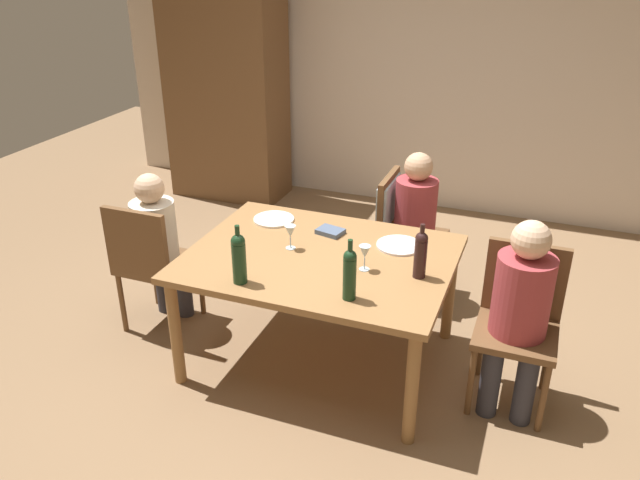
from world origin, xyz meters
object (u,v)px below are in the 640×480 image
wine_bottle_short_olive (421,253)px  armoire_cabinet (226,87)px  dinner_plate_guest_left (399,245)px  person_man_bearded (520,306)px  wine_glass_near_left (290,232)px  chair_far_right (398,219)px  wine_bottle_dark_red (239,257)px  dining_table (320,267)px  wine_bottle_tall_green (350,273)px  person_woman_host (419,216)px  chair_right_end (519,315)px  chair_left_end (150,259)px  dinner_plate_host (274,219)px  person_man_guest (158,238)px  wine_glass_centre (365,253)px

wine_bottle_short_olive → armoire_cabinet: bearing=136.1°
armoire_cabinet → dinner_plate_guest_left: bearing=-42.1°
person_man_bearded → dinner_plate_guest_left: size_ratio=4.13×
wine_glass_near_left → person_man_bearded: bearing=-2.1°
chair_far_right → wine_bottle_short_olive: size_ratio=2.90×
wine_bottle_short_olive → wine_bottle_dark_red: bearing=-155.5°
dining_table → chair_far_right: (0.22, 0.97, -0.06)m
wine_bottle_tall_green → person_woman_host: bearing=87.6°
armoire_cabinet → chair_right_end: (3.02, -2.25, -0.56)m
chair_far_right → person_man_bearded: (0.93, -1.00, 0.06)m
chair_far_right → dinner_plate_guest_left: chair_far_right is taller
person_woman_host → person_man_bearded: size_ratio=0.97×
chair_left_end → wine_bottle_tall_green: 1.54m
wine_bottle_short_olive → dinner_plate_host: bearing=159.2°
wine_bottle_tall_green → dinner_plate_guest_left: size_ratio=1.23×
person_man_guest → wine_bottle_dark_red: (0.86, -0.48, 0.25)m
person_woman_host → dining_table: bearing=-21.0°
dining_table → armoire_cabinet: bearing=128.7°
dinner_plate_host → armoire_cabinet: bearing=125.4°
person_man_bearded → person_man_guest: size_ratio=1.04×
person_woman_host → person_man_guest: size_ratio=1.02×
armoire_cabinet → dinner_plate_host: bearing=-54.6°
wine_bottle_short_olive → wine_glass_centre: bearing=-174.3°
wine_bottle_tall_green → dinner_plate_guest_left: wine_bottle_tall_green is taller
person_man_bearded → wine_glass_centre: 0.88m
person_man_guest → wine_bottle_dark_red: size_ratio=3.23×
person_woman_host → dinner_plate_guest_left: person_woman_host is taller
dining_table → wine_glass_near_left: (-0.20, 0.02, 0.18)m
wine_bottle_dark_red → wine_glass_centre: bearing=32.7°
dining_table → chair_left_end: size_ratio=1.68×
dinner_plate_host → wine_glass_centre: bearing=-29.8°
armoire_cabinet → wine_glass_centre: (2.17, -2.41, -0.26)m
chair_far_right → wine_bottle_tall_green: wine_bottle_tall_green is taller
person_woman_host → wine_glass_centre: bearing=-4.2°
chair_right_end → wine_glass_near_left: (-1.35, -0.06, 0.31)m
wine_glass_near_left → dinner_plate_guest_left: (0.60, 0.26, -0.10)m
chair_left_end → dinner_plate_guest_left: bearing=13.3°
chair_far_right → wine_bottle_short_olive: (0.38, -1.01, 0.28)m
wine_bottle_dark_red → wine_glass_near_left: bearing=78.9°
wine_bottle_dark_red → dining_table: bearing=57.1°
chair_right_end → person_man_guest: bearing=1.5°
chair_left_end → person_woman_host: bearing=34.7°
dinner_plate_guest_left → wine_bottle_tall_green: bearing=-97.6°
person_man_bearded → wine_bottle_tall_green: 0.94m
person_woman_host → wine_bottle_short_olive: size_ratio=3.48×
wine_bottle_short_olive → wine_glass_near_left: size_ratio=2.13×
person_woman_host → armoire_cabinet: bearing=-121.4°
person_woman_host → wine_bottle_short_olive: 1.06m
wine_bottle_dark_red → wine_bottle_short_olive: size_ratio=1.06×
wine_glass_centre → wine_glass_near_left: bearing=168.9°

